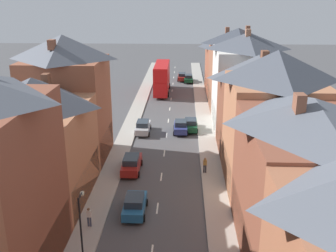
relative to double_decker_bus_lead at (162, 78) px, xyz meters
name	(u,v)px	position (x,y,z in m)	size (l,w,h in m)	color
pavement_left	(129,129)	(-3.29, -20.40, -2.75)	(2.20, 104.00, 0.14)	#A8A399
pavement_right	(206,130)	(6.91, -20.40, -2.75)	(2.20, 104.00, 0.14)	#A8A399
centre_line_dashes	(167,135)	(1.81, -22.40, -2.81)	(0.14, 97.80, 0.01)	silver
terrace_row_right	(263,113)	(11.99, -31.41, 2.99)	(8.00, 76.45, 13.05)	#935138
double_decker_bus_lead	(162,78)	(0.00, 0.00, 0.00)	(2.74, 10.80, 5.30)	red
car_near_blue	(191,125)	(4.91, -20.44, -2.00)	(1.90, 4.03, 1.63)	#144728
car_near_silver	(132,164)	(-1.29, -33.25, -1.96)	(1.90, 4.57, 1.71)	maroon
car_parked_left_a	(135,205)	(0.01, -41.31, -1.99)	(1.90, 3.99, 1.65)	#236093
car_parked_right_a	(188,78)	(4.91, 9.07, -2.01)	(1.90, 4.18, 1.61)	#144728
car_mid_black	(143,127)	(-1.29, -21.63, -1.97)	(1.90, 4.42, 1.68)	#B7BABF
car_parked_left_b	(182,77)	(3.61, 10.70, -2.00)	(1.90, 4.44, 1.62)	maroon
car_mid_white	(181,127)	(3.61, -21.36, -1.97)	(1.90, 3.87, 1.68)	navy
pedestrian_mid_right	(89,216)	(-3.27, -43.53, -1.78)	(0.36, 0.22, 1.61)	#3D4256
pedestrian_far_left	(205,164)	(6.16, -33.53, -1.78)	(0.36, 0.22, 1.61)	#23232D
street_lamp	(81,229)	(-2.44, -48.53, 0.43)	(0.20, 1.12, 5.50)	black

